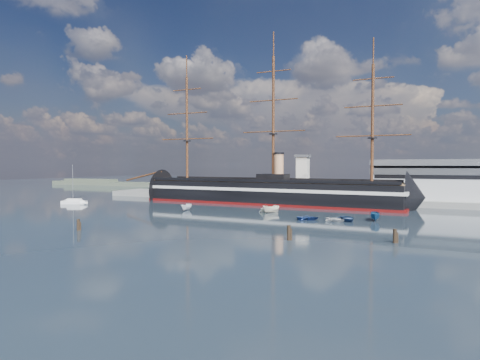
% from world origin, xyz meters
% --- Properties ---
extents(ground, '(600.00, 600.00, 0.00)m').
position_xyz_m(ground, '(0.00, 40.00, 0.00)').
color(ground, '#1E242E').
rests_on(ground, ground).
extents(quay, '(180.00, 18.00, 2.00)m').
position_xyz_m(quay, '(10.00, 76.00, 0.00)').
color(quay, slate).
rests_on(quay, ground).
extents(warehouse, '(63.00, 21.00, 11.60)m').
position_xyz_m(warehouse, '(58.00, 80.00, 7.98)').
color(warehouse, '#B7BABC').
rests_on(warehouse, ground).
extents(quay_tower, '(5.00, 5.00, 15.00)m').
position_xyz_m(quay_tower, '(3.00, 73.00, 9.75)').
color(quay_tower, silver).
rests_on(quay_tower, ground).
extents(shoreline, '(120.00, 10.00, 4.00)m').
position_xyz_m(shoreline, '(-139.23, 135.00, 1.45)').
color(shoreline, '#3F4C38').
rests_on(shoreline, ground).
extents(warship, '(113.30, 21.16, 53.94)m').
position_xyz_m(warship, '(-7.46, 60.00, 4.04)').
color(warship, black).
rests_on(warship, ground).
extents(sailboat, '(8.69, 5.29, 13.39)m').
position_xyz_m(sailboat, '(-65.13, 31.98, 0.85)').
color(sailboat, white).
rests_on(sailboat, ground).
extents(motorboat_a, '(6.07, 2.46, 2.39)m').
position_xyz_m(motorboat_a, '(-19.99, 30.90, 0.00)').
color(motorboat_a, white).
rests_on(motorboat_a, ground).
extents(motorboat_b, '(2.41, 3.52, 1.53)m').
position_xyz_m(motorboat_b, '(17.24, 25.82, 0.00)').
color(motorboat_b, navy).
rests_on(motorboat_b, ground).
extents(motorboat_c, '(6.55, 5.44, 2.53)m').
position_xyz_m(motorboat_c, '(4.27, 36.05, 0.00)').
color(motorboat_c, white).
rests_on(motorboat_c, ground).
extents(motorboat_d, '(5.61, 5.82, 2.07)m').
position_xyz_m(motorboat_d, '(1.80, 36.72, 0.00)').
color(motorboat_d, silver).
rests_on(motorboat_d, ground).
extents(motorboat_e, '(2.35, 3.33, 1.44)m').
position_xyz_m(motorboat_e, '(23.83, 26.02, 0.00)').
color(motorboat_e, silver).
rests_on(motorboat_e, ground).
extents(motorboat_f, '(6.81, 3.13, 2.63)m').
position_xyz_m(motorboat_f, '(32.24, 30.84, 0.00)').
color(motorboat_f, navy).
rests_on(motorboat_f, ground).
extents(motorboat_g, '(4.19, 3.08, 1.82)m').
position_xyz_m(motorboat_g, '(26.17, 27.93, 0.00)').
color(motorboat_g, navy).
rests_on(motorboat_g, ground).
extents(piling_near_left, '(0.64, 0.64, 2.99)m').
position_xyz_m(piling_near_left, '(-21.10, -8.36, 0.00)').
color(piling_near_left, black).
rests_on(piling_near_left, ground).
extents(piling_near_right, '(0.64, 0.64, 3.36)m').
position_xyz_m(piling_near_right, '(20.89, -1.07, 0.00)').
color(piling_near_right, black).
rests_on(piling_near_right, ground).
extents(piling_far_right, '(0.64, 0.64, 3.08)m').
position_xyz_m(piling_far_right, '(38.03, 3.96, 0.00)').
color(piling_far_right, black).
rests_on(piling_far_right, ground).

